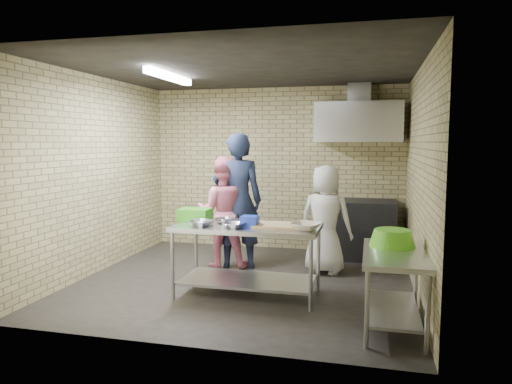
# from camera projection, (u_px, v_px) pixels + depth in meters

# --- Properties ---
(floor) EXTENTS (4.20, 4.20, 0.00)m
(floor) POSITION_uv_depth(u_px,v_px,m) (245.00, 281.00, 6.06)
(floor) COLOR black
(floor) RESTS_ON ground
(ceiling) EXTENTS (4.20, 4.20, 0.00)m
(ceiling) POSITION_uv_depth(u_px,v_px,m) (244.00, 69.00, 5.78)
(ceiling) COLOR black
(ceiling) RESTS_ON ground
(back_wall) EXTENTS (4.20, 0.06, 2.70)m
(back_wall) POSITION_uv_depth(u_px,v_px,m) (276.00, 169.00, 7.85)
(back_wall) COLOR tan
(back_wall) RESTS_ON ground
(front_wall) EXTENTS (4.20, 0.06, 2.70)m
(front_wall) POSITION_uv_depth(u_px,v_px,m) (183.00, 195.00, 3.99)
(front_wall) COLOR tan
(front_wall) RESTS_ON ground
(left_wall) EXTENTS (0.06, 4.00, 2.70)m
(left_wall) POSITION_uv_depth(u_px,v_px,m) (97.00, 175.00, 6.42)
(left_wall) COLOR tan
(left_wall) RESTS_ON ground
(right_wall) EXTENTS (0.06, 4.00, 2.70)m
(right_wall) POSITION_uv_depth(u_px,v_px,m) (419.00, 181.00, 5.42)
(right_wall) COLOR tan
(right_wall) RESTS_ON ground
(prep_table) EXTENTS (1.68, 0.84, 0.84)m
(prep_table) POSITION_uv_depth(u_px,v_px,m) (248.00, 260.00, 5.49)
(prep_table) COLOR #ACAEB3
(prep_table) RESTS_ON floor
(side_counter) EXTENTS (0.60, 1.20, 0.75)m
(side_counter) POSITION_uv_depth(u_px,v_px,m) (394.00, 290.00, 4.53)
(side_counter) COLOR silver
(side_counter) RESTS_ON floor
(stove) EXTENTS (1.20, 0.70, 0.90)m
(stove) POSITION_uv_depth(u_px,v_px,m) (356.00, 229.00, 7.29)
(stove) COLOR black
(stove) RESTS_ON floor
(range_hood) EXTENTS (1.30, 0.60, 0.60)m
(range_hood) POSITION_uv_depth(u_px,v_px,m) (358.00, 122.00, 7.16)
(range_hood) COLOR silver
(range_hood) RESTS_ON back_wall
(hood_duct) EXTENTS (0.35, 0.30, 0.30)m
(hood_duct) POSITION_uv_depth(u_px,v_px,m) (359.00, 94.00, 7.26)
(hood_duct) COLOR #A5A8AD
(hood_duct) RESTS_ON back_wall
(wall_shelf) EXTENTS (0.80, 0.20, 0.04)m
(wall_shelf) POSITION_uv_depth(u_px,v_px,m) (378.00, 134.00, 7.29)
(wall_shelf) COLOR #3F2B19
(wall_shelf) RESTS_ON back_wall
(fluorescent_fixture) EXTENTS (0.10, 1.25, 0.08)m
(fluorescent_fixture) POSITION_uv_depth(u_px,v_px,m) (169.00, 77.00, 6.02)
(fluorescent_fixture) COLOR white
(fluorescent_fixture) RESTS_ON ceiling
(green_crate) EXTENTS (0.37, 0.28, 0.15)m
(green_crate) POSITION_uv_depth(u_px,v_px,m) (195.00, 215.00, 5.72)
(green_crate) COLOR green
(green_crate) RESTS_ON prep_table
(blue_tub) EXTENTS (0.19, 0.19, 0.12)m
(blue_tub) POSITION_uv_depth(u_px,v_px,m) (250.00, 221.00, 5.33)
(blue_tub) COLOR #1932BF
(blue_tub) RESTS_ON prep_table
(cutting_board) EXTENTS (0.51, 0.39, 0.03)m
(cutting_board) POSITION_uv_depth(u_px,v_px,m) (277.00, 225.00, 5.34)
(cutting_board) COLOR tan
(cutting_board) RESTS_ON prep_table
(mixing_bowl_a) EXTENTS (0.33, 0.33, 0.06)m
(mixing_bowl_a) POSITION_uv_depth(u_px,v_px,m) (201.00, 223.00, 5.37)
(mixing_bowl_a) COLOR #B3B5BA
(mixing_bowl_a) RESTS_ON prep_table
(mixing_bowl_b) EXTENTS (0.25, 0.25, 0.06)m
(mixing_bowl_b) POSITION_uv_depth(u_px,v_px,m) (224.00, 220.00, 5.56)
(mixing_bowl_b) COLOR #B5B7BD
(mixing_bowl_b) RESTS_ON prep_table
(mixing_bowl_c) EXTENTS (0.30, 0.30, 0.06)m
(mixing_bowl_c) POSITION_uv_depth(u_px,v_px,m) (234.00, 225.00, 5.25)
(mixing_bowl_c) COLOR #ABADB2
(mixing_bowl_c) RESTS_ON prep_table
(ceramic_bowl) EXTENTS (0.40, 0.40, 0.08)m
(ceramic_bowl) POSITION_uv_depth(u_px,v_px,m) (306.00, 226.00, 5.13)
(ceramic_bowl) COLOR beige
(ceramic_bowl) RESTS_ON prep_table
(green_basin) EXTENTS (0.46, 0.46, 0.17)m
(green_basin) POSITION_uv_depth(u_px,v_px,m) (392.00, 238.00, 4.73)
(green_basin) COLOR #59C626
(green_basin) RESTS_ON side_counter
(bottle_red) EXTENTS (0.07, 0.07, 0.18)m
(bottle_red) POSITION_uv_depth(u_px,v_px,m) (362.00, 127.00, 7.34)
(bottle_red) COLOR #B22619
(bottle_red) RESTS_ON wall_shelf
(bottle_green) EXTENTS (0.06, 0.06, 0.15)m
(bottle_green) POSITION_uv_depth(u_px,v_px,m) (388.00, 128.00, 7.25)
(bottle_green) COLOR green
(bottle_green) RESTS_ON wall_shelf
(man_navy) EXTENTS (0.80, 0.63, 1.93)m
(man_navy) POSITION_uv_depth(u_px,v_px,m) (238.00, 201.00, 6.66)
(man_navy) COLOR black
(man_navy) RESTS_ON floor
(woman_pink) EXTENTS (0.88, 0.74, 1.59)m
(woman_pink) POSITION_uv_depth(u_px,v_px,m) (223.00, 212.00, 6.71)
(woman_pink) COLOR pink
(woman_pink) RESTS_ON floor
(woman_white) EXTENTS (0.81, 0.61, 1.49)m
(woman_white) POSITION_uv_depth(u_px,v_px,m) (326.00, 219.00, 6.41)
(woman_white) COLOR silver
(woman_white) RESTS_ON floor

